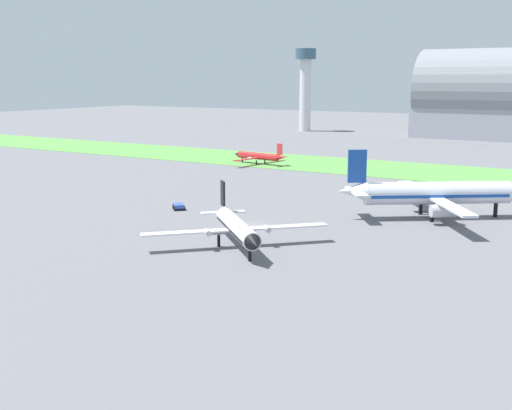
# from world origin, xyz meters

# --- Properties ---
(ground_plane) EXTENTS (600.00, 600.00, 0.00)m
(ground_plane) POSITION_xyz_m (0.00, 0.00, 0.00)
(ground_plane) COLOR slate
(grass_taxiway_strip) EXTENTS (360.00, 28.00, 0.08)m
(grass_taxiway_strip) POSITION_xyz_m (0.00, 66.49, 0.04)
(grass_taxiway_strip) COLOR #549342
(grass_taxiway_strip) RESTS_ON ground_plane
(airplane_taxiing_turboprop) EXTENTS (15.47, 18.02, 5.40)m
(airplane_taxiing_turboprop) POSITION_xyz_m (-34.60, 58.20, 1.98)
(airplane_taxiing_turboprop) COLOR red
(airplane_taxiing_turboprop) RESTS_ON ground_plane
(airplane_foreground_turboprop) EXTENTS (17.27, 17.96, 7.03)m
(airplane_foreground_turboprop) POSITION_xyz_m (4.53, -11.09, 2.57)
(airplane_foreground_turboprop) COLOR white
(airplane_foreground_turboprop) RESTS_ON ground_plane
(airplane_midfield_jet) EXTENTS (25.14, 24.92, 10.33)m
(airplane_midfield_jet) POSITION_xyz_m (19.98, 18.60, 3.72)
(airplane_midfield_jet) COLOR silver
(airplane_midfield_jet) RESTS_ON ground_plane
(baggage_cart_near_gate) EXTENTS (2.93, 2.91, 0.90)m
(baggage_cart_near_gate) POSITION_xyz_m (-16.24, 3.77, 0.57)
(baggage_cart_near_gate) COLOR #334FB2
(baggage_cart_near_gate) RESTS_ON ground_plane
(control_tower) EXTENTS (8.00, 8.00, 31.60)m
(control_tower) POSITION_xyz_m (-72.35, 154.34, 18.92)
(control_tower) COLOR silver
(control_tower) RESTS_ON ground_plane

